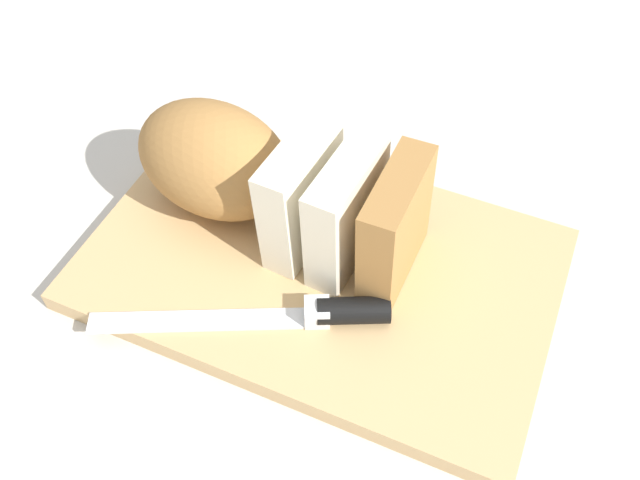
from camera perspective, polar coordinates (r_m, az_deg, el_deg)
ground_plane at (r=0.60m, az=0.00°, el=-2.92°), size 3.00×3.00×0.00m
cutting_board at (r=0.59m, az=0.00°, el=-2.38°), size 0.41×0.26×0.02m
bread_loaf at (r=0.58m, az=-4.77°, el=5.10°), size 0.26×0.12×0.11m
bread_knife at (r=0.55m, az=-0.50°, el=-6.11°), size 0.23×0.11×0.02m
crumb_near_knife at (r=0.59m, az=1.79°, el=-0.82°), size 0.01×0.01×0.01m
crumb_near_loaf at (r=0.60m, az=-3.97°, el=0.54°), size 0.00×0.00×0.00m
crumb_stray_left at (r=0.61m, az=-4.02°, el=1.65°), size 0.01×0.01×0.01m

